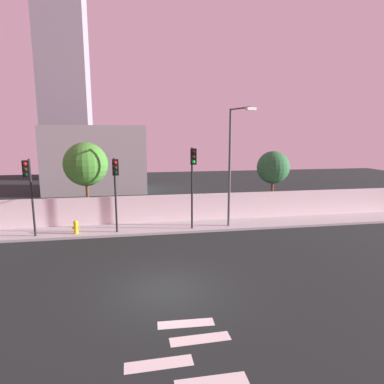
# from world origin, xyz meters

# --- Properties ---
(ground_plane) EXTENTS (80.00, 80.00, 0.00)m
(ground_plane) POSITION_xyz_m (0.00, 0.00, 0.00)
(ground_plane) COLOR black
(sidewalk) EXTENTS (36.00, 2.40, 0.15)m
(sidewalk) POSITION_xyz_m (0.00, 8.20, 0.07)
(sidewalk) COLOR #ABABAB
(sidewalk) RESTS_ON ground
(perimeter_wall) EXTENTS (36.00, 0.18, 1.80)m
(perimeter_wall) POSITION_xyz_m (0.00, 9.49, 1.05)
(perimeter_wall) COLOR silver
(perimeter_wall) RESTS_ON sidewalk
(crosswalk_marking) EXTENTS (3.57, 3.91, 0.01)m
(crosswalk_marking) POSITION_xyz_m (0.46, -4.10, 0.00)
(crosswalk_marking) COLOR silver
(crosswalk_marking) RESTS_ON ground
(traffic_light_left) EXTENTS (0.38, 1.32, 4.45)m
(traffic_light_left) POSITION_xyz_m (-6.79, 6.96, 3.40)
(traffic_light_left) COLOR black
(traffic_light_left) RESTS_ON sidewalk
(traffic_light_center) EXTENTS (0.39, 1.61, 5.01)m
(traffic_light_center) POSITION_xyz_m (2.24, 6.84, 3.80)
(traffic_light_center) COLOR black
(traffic_light_center) RESTS_ON sidewalk
(traffic_light_right) EXTENTS (0.36, 1.20, 4.44)m
(traffic_light_right) POSITION_xyz_m (-2.20, 7.02, 3.39)
(traffic_light_right) COLOR black
(traffic_light_right) RESTS_ON sidewalk
(street_lamp_curbside) EXTENTS (0.97, 2.21, 7.32)m
(street_lamp_curbside) POSITION_xyz_m (4.82, 7.47, 4.48)
(street_lamp_curbside) COLOR #4C4C51
(street_lamp_curbside) RESTS_ON sidewalk
(fire_hydrant) EXTENTS (0.44, 0.26, 0.80)m
(fire_hydrant) POSITION_xyz_m (-4.64, 7.65, 0.58)
(fire_hydrant) COLOR gold
(fire_hydrant) RESTS_ON sidewalk
(roadside_tree_leftmost) EXTENTS (2.88, 2.88, 5.44)m
(roadside_tree_leftmost) POSITION_xyz_m (-4.29, 10.48, 3.99)
(roadside_tree_leftmost) COLOR brown
(roadside_tree_leftmost) RESTS_ON ground
(roadside_tree_midleft) EXTENTS (2.37, 2.37, 4.76)m
(roadside_tree_midleft) POSITION_xyz_m (8.84, 10.48, 3.55)
(roadside_tree_midleft) COLOR brown
(roadside_tree_midleft) RESTS_ON ground
(low_building_distant) EXTENTS (10.08, 6.00, 6.81)m
(low_building_distant) POSITION_xyz_m (-5.01, 23.49, 3.40)
(low_building_distant) COLOR #9D9D9D
(low_building_distant) RESTS_ON ground
(tower_on_skyline) EXTENTS (6.10, 5.00, 33.16)m
(tower_on_skyline) POSITION_xyz_m (-10.09, 35.49, 16.58)
(tower_on_skyline) COLOR gray
(tower_on_skyline) RESTS_ON ground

